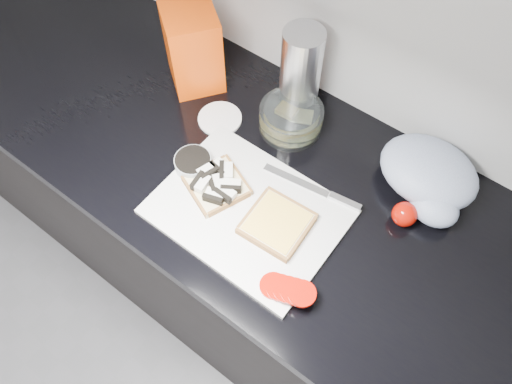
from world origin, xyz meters
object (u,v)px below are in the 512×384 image
cutting_board (248,212)px  glass_bowl (291,119)px  steel_canister (300,72)px  bread_bag (193,49)px

cutting_board → glass_bowl: bearing=104.1°
steel_canister → bread_bag: bearing=-162.3°
glass_bowl → steel_canister: (-0.03, 0.07, 0.08)m
glass_bowl → steel_canister: bearing=111.1°
cutting_board → bread_bag: bread_bag is taller
glass_bowl → steel_canister: 0.11m
glass_bowl → bread_bag: 0.30m
cutting_board → steel_canister: (-0.09, 0.32, 0.11)m
glass_bowl → cutting_board: bearing=-75.9°
glass_bowl → bread_bag: (-0.29, -0.01, 0.07)m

